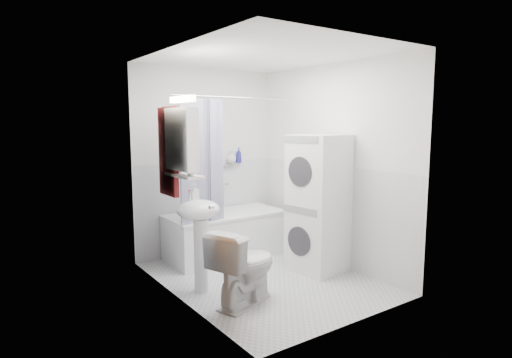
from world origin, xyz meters
TOP-DOWN VIEW (x-y plane):
  - floor at (0.00, 0.00)m, footprint 2.60×2.60m
  - room_walls at (0.00, 0.00)m, footprint 2.60×2.60m
  - wainscot at (0.00, 0.29)m, footprint 1.98×2.58m
  - door at (-0.95, -0.55)m, footprint 0.05×2.00m
  - bathtub at (0.06, 0.92)m, footprint 1.49×0.71m
  - tub_spout at (0.26, 1.25)m, footprint 0.04×0.12m
  - curtain_rod at (0.06, 0.63)m, footprint 1.67×0.02m
  - shower_curtain at (-0.41, 0.63)m, footprint 0.55×0.02m
  - sink at (-0.75, 0.07)m, footprint 0.44×0.37m
  - medicine_cabinet at (-0.90, 0.10)m, footprint 0.13×0.50m
  - shelf at (-0.89, 0.10)m, footprint 0.18×0.54m
  - shower_caddy at (0.31, 1.24)m, footprint 0.22×0.06m
  - towel at (-0.94, 0.35)m, footprint 0.07×0.38m
  - washer_dryer at (0.68, -0.13)m, footprint 0.63×0.62m
  - toilet at (-0.54, -0.43)m, footprint 0.84×0.64m
  - soap_pump at (-0.71, 0.25)m, footprint 0.08×0.17m
  - shelf_bottle at (-0.89, -0.05)m, footprint 0.07×0.18m
  - shelf_cup at (-0.89, 0.22)m, footprint 0.10×0.09m
  - shampoo_a at (0.35, 1.24)m, footprint 0.13×0.17m
  - shampoo_b at (0.47, 1.24)m, footprint 0.08×0.21m

SIDE VIEW (x-z plane):
  - floor at x=0.00m, z-range 0.00..0.00m
  - bathtub at x=0.06m, z-range 0.03..0.60m
  - toilet at x=-0.54m, z-range 0.00..0.73m
  - wainscot at x=0.00m, z-range -0.69..1.89m
  - sink at x=-0.75m, z-range 0.18..1.22m
  - washer_dryer at x=0.68m, z-range 0.00..1.57m
  - tub_spout at x=0.26m, z-range 0.87..0.91m
  - soap_pump at x=-0.71m, z-range 0.91..0.99m
  - door at x=-0.95m, z-range 0.00..2.00m
  - shower_caddy at x=0.31m, z-range 1.14..1.16m
  - shelf at x=-0.89m, z-range 1.19..1.21m
  - shampoo_b at x=0.47m, z-range 1.16..1.24m
  - shampoo_a at x=0.35m, z-range 1.16..1.29m
  - shelf_bottle at x=-0.89m, z-range 1.21..1.28m
  - shower_curtain at x=-0.41m, z-range 0.52..1.98m
  - shelf_cup at x=-0.89m, z-range 1.21..1.31m
  - towel at x=-0.94m, z-range 0.98..1.89m
  - room_walls at x=0.00m, z-range 0.19..2.79m
  - medicine_cabinet at x=-0.90m, z-range 1.21..1.92m
  - curtain_rod at x=0.06m, z-range 1.99..2.01m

